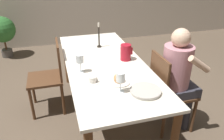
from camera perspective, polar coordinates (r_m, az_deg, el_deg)
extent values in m
plane|color=brown|center=(2.87, -1.73, -11.50)|extent=(20.00, 20.00, 0.00)
cube|color=silver|center=(2.49, -1.96, 1.80)|extent=(0.86, 2.09, 0.03)
cylinder|color=brown|center=(3.48, -11.75, 2.12)|extent=(0.07, 0.07, 0.72)
cylinder|color=brown|center=(3.59, 0.09, 3.50)|extent=(0.07, 0.07, 0.72)
cylinder|color=#51331E|center=(2.90, 16.42, -7.08)|extent=(0.04, 0.04, 0.44)
cylinder|color=#51331E|center=(2.66, 20.52, -11.26)|extent=(0.04, 0.04, 0.44)
cylinder|color=#51331E|center=(2.74, 9.71, -8.46)|extent=(0.04, 0.04, 0.44)
cylinder|color=#51331E|center=(2.48, 13.33, -13.14)|extent=(0.04, 0.04, 0.44)
cube|color=#51331E|center=(2.55, 15.63, -5.66)|extent=(0.42, 0.42, 0.03)
cube|color=#51331E|center=(2.35, 12.18, -1.55)|extent=(0.03, 0.39, 0.45)
cylinder|color=#51331E|center=(2.84, -20.20, -8.51)|extent=(0.04, 0.04, 0.44)
cylinder|color=#51331E|center=(3.15, -19.92, -4.71)|extent=(0.04, 0.04, 0.44)
cylinder|color=#51331E|center=(2.82, -12.68, -7.64)|extent=(0.04, 0.04, 0.44)
cylinder|color=#51331E|center=(3.13, -13.20, -3.91)|extent=(0.04, 0.04, 0.44)
cube|color=#51331E|center=(2.86, -17.11, -2.17)|extent=(0.42, 0.42, 0.03)
cube|color=#51331E|center=(2.75, -13.69, 2.69)|extent=(0.03, 0.39, 0.45)
cylinder|color=#33333D|center=(2.78, 17.15, -8.42)|extent=(0.09, 0.09, 0.47)
cylinder|color=#33333D|center=(2.67, 18.93, -10.27)|extent=(0.09, 0.09, 0.47)
cube|color=#33333D|center=(2.54, 17.48, -4.57)|extent=(0.30, 0.34, 0.11)
cylinder|color=#B77A84|center=(2.36, 16.54, 0.77)|extent=(0.30, 0.30, 0.46)
sphere|color=#D6AD8E|center=(2.25, 17.59, 8.00)|extent=(0.19, 0.19, 0.19)
cylinder|color=#D6AD8E|center=(2.22, 21.87, 1.42)|extent=(0.25, 0.06, 0.20)
cylinder|color=#A31423|center=(2.50, 3.60, 4.63)|extent=(0.12, 0.12, 0.18)
cube|color=#A31423|center=(2.52, 5.13, 4.98)|extent=(0.02, 0.02, 0.08)
cone|color=#A31423|center=(2.46, 2.57, 6.11)|extent=(0.04, 0.04, 0.04)
cylinder|color=white|center=(2.28, -8.17, -0.48)|extent=(0.07, 0.07, 0.00)
cylinder|color=white|center=(2.25, -8.26, 0.78)|extent=(0.01, 0.01, 0.11)
cylinder|color=white|center=(2.21, -8.42, 2.96)|extent=(0.08, 0.08, 0.08)
cylinder|color=white|center=(1.93, 2.15, -5.67)|extent=(0.07, 0.07, 0.00)
cylinder|color=white|center=(1.90, 2.18, -4.26)|extent=(0.01, 0.01, 0.11)
cylinder|color=white|center=(1.85, 2.23, -1.78)|extent=(0.08, 0.08, 0.08)
cylinder|color=orange|center=(1.86, 2.22, -2.27)|extent=(0.06, 0.06, 0.04)
cylinder|color=silver|center=(2.07, -5.12, -3.21)|extent=(0.12, 0.12, 0.01)
cylinder|color=silver|center=(2.06, -5.15, -2.44)|extent=(0.07, 0.07, 0.06)
cube|color=silver|center=(2.06, -3.97, -2.22)|extent=(0.01, 0.01, 0.03)
cylinder|color=#B7B2A8|center=(1.94, 8.70, -5.60)|extent=(0.27, 0.27, 0.02)
cylinder|color=#B7B2A8|center=(1.93, 8.74, -5.23)|extent=(0.27, 0.27, 0.01)
cylinder|color=silver|center=(2.07, 1.79, -3.13)|extent=(0.21, 0.21, 0.01)
sphere|color=tan|center=(2.05, 1.81, -2.20)|extent=(0.10, 0.10, 0.10)
cylinder|color=black|center=(2.92, -3.36, 6.16)|extent=(0.06, 0.06, 0.01)
cylinder|color=black|center=(2.88, -3.43, 8.71)|extent=(0.02, 0.02, 0.26)
cylinder|color=beige|center=(2.83, -3.52, 11.68)|extent=(0.02, 0.02, 0.05)
cylinder|color=#4C4742|center=(4.97, -25.67, 4.05)|extent=(0.21, 0.21, 0.15)
cylinder|color=brown|center=(4.91, -26.08, 5.94)|extent=(0.04, 0.04, 0.20)
sphere|color=#2D6B2D|center=(4.82, -26.83, 9.42)|extent=(0.50, 0.50, 0.50)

